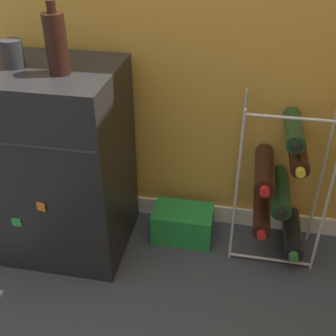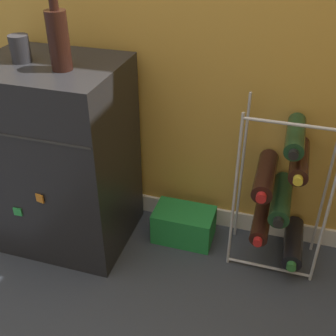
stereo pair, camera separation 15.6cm
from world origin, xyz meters
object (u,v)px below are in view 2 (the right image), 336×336
wine_rack (281,194)px  mini_fridge (61,158)px  soda_box (184,225)px  fridge_top_bottle (59,40)px  fridge_top_cup (20,49)px

wine_rack → mini_fridge: bearing=-173.4°
mini_fridge → soda_box: 0.63m
mini_fridge → fridge_top_bottle: bearing=-24.7°
wine_rack → fridge_top_cup: 1.15m
fridge_top_cup → wine_rack: bearing=6.5°
soda_box → fridge_top_bottle: fridge_top_bottle is taller
soda_box → fridge_top_bottle: size_ratio=1.11×
mini_fridge → fridge_top_cup: size_ratio=8.35×
soda_box → fridge_top_bottle: 0.97m
mini_fridge → fridge_top_bottle: 0.53m
wine_rack → fridge_top_bottle: 1.02m
wine_rack → fridge_top_bottle: bearing=-169.7°
wine_rack → soda_box: (-0.40, 0.01, -0.27)m
fridge_top_cup → mini_fridge: bearing=6.3°
soda_box → fridge_top_bottle: bearing=-159.7°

